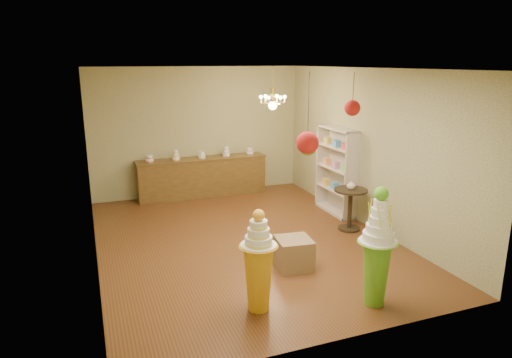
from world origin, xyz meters
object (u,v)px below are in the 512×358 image
object	(u,v)px
pedestal_green	(377,257)
sideboard	(202,176)
pedestal_orange	(259,269)
round_table	(350,204)

from	to	relation	value
pedestal_green	sideboard	xyz separation A→B (m)	(-0.88, 5.67, -0.18)
pedestal_green	pedestal_orange	bearing A→B (deg)	164.24
pedestal_orange	round_table	bearing A→B (deg)	38.03
sideboard	pedestal_green	bearing A→B (deg)	-81.17
pedestal_green	round_table	bearing A→B (deg)	64.80
pedestal_green	round_table	world-z (taller)	pedestal_green
pedestal_orange	sideboard	distance (m)	5.28
pedestal_orange	round_table	world-z (taller)	pedestal_orange
round_table	sideboard	bearing A→B (deg)	122.85
pedestal_green	pedestal_orange	distance (m)	1.54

